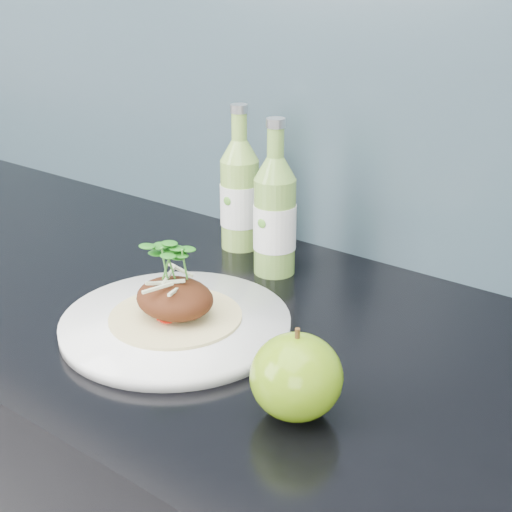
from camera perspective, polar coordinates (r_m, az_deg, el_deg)
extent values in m
cube|color=#63889B|center=(1.07, 7.92, 18.23)|extent=(4.00, 0.02, 0.70)
cylinder|color=white|center=(0.90, -6.42, -5.39)|extent=(0.35, 0.35, 0.02)
cylinder|color=tan|center=(0.89, -6.45, -4.82)|extent=(0.17, 0.17, 0.00)
ellipsoid|color=#4F230E|center=(0.88, -6.52, -3.39)|extent=(0.10, 0.09, 0.05)
ellipsoid|color=#57850E|center=(0.72, 3.24, -9.62)|extent=(0.11, 0.11, 0.09)
cylinder|color=#472D14|center=(0.70, 3.33, -6.32)|extent=(0.01, 0.00, 0.01)
cylinder|color=#8BB94D|center=(1.13, -1.30, 4.14)|extent=(0.07, 0.07, 0.14)
cone|color=#8BB94D|center=(1.10, -1.34, 8.45)|extent=(0.06, 0.06, 0.03)
cylinder|color=#8BB94D|center=(1.09, -1.35, 10.32)|extent=(0.02, 0.02, 0.04)
cylinder|color=silver|center=(1.09, -1.37, 11.71)|extent=(0.03, 0.03, 0.01)
cylinder|color=white|center=(1.13, -1.30, 4.16)|extent=(0.08, 0.08, 0.07)
ellipsoid|color=#59A533|center=(1.10, -2.33, 4.41)|extent=(0.01, 0.00, 0.01)
cylinder|color=#78A645|center=(1.03, 1.50, 2.36)|extent=(0.08, 0.08, 0.14)
cone|color=#78A645|center=(1.00, 1.56, 7.04)|extent=(0.06, 0.06, 0.03)
cylinder|color=#78A645|center=(0.99, 1.58, 9.08)|extent=(0.02, 0.02, 0.04)
cylinder|color=silver|center=(0.99, 1.59, 10.61)|extent=(0.03, 0.03, 0.01)
cylinder|color=white|center=(1.03, 1.50, 2.39)|extent=(0.08, 0.08, 0.07)
ellipsoid|color=#59A533|center=(1.00, 0.45, 2.61)|extent=(0.01, 0.00, 0.01)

